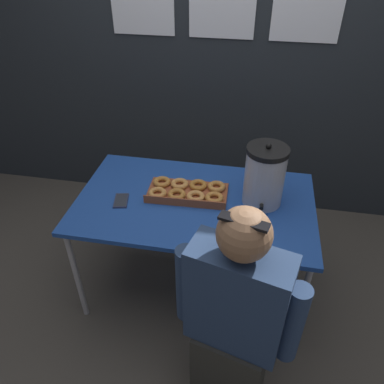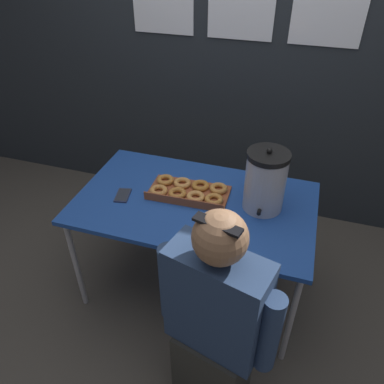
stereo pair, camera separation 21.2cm
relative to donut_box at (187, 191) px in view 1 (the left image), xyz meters
name	(u,v)px [view 1 (the left image)]	position (x,y,z in m)	size (l,w,h in m)	color
ground_plane	(194,283)	(0.05, -0.05, -0.75)	(12.00, 12.00, 0.00)	#4C473F
back_wall	(221,44)	(0.05, 1.01, 0.57)	(6.00, 0.11, 2.63)	#23282D
folding_table	(195,207)	(0.05, -0.05, -0.07)	(1.36, 0.81, 0.72)	#1E479E
donut_box	(187,191)	(0.00, 0.00, 0.00)	(0.48, 0.26, 0.05)	brown
coffee_urn	(265,176)	(0.43, 0.01, 0.15)	(0.23, 0.26, 0.38)	#B7B7BC
cell_phone	(121,201)	(-0.36, -0.14, -0.02)	(0.10, 0.14, 0.01)	#2D334C
person_seated	(234,322)	(0.35, -0.71, -0.16)	(0.56, 0.31, 1.22)	#33332D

